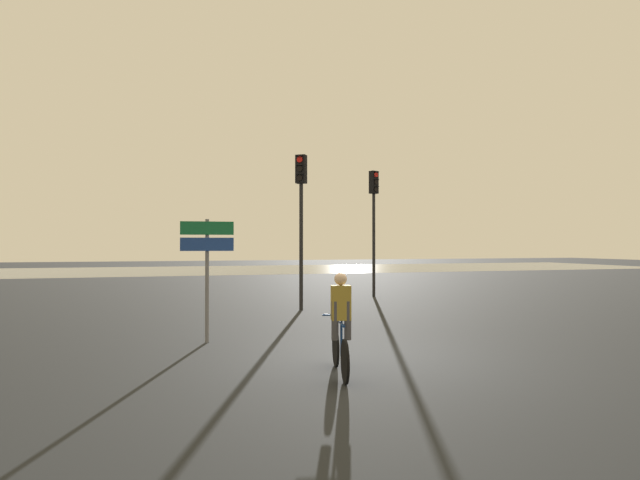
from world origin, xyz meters
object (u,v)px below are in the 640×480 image
(traffic_light_center, at_px, (301,203))
(direction_sign_post, at_px, (207,257))
(cyclist, at_px, (341,323))
(traffic_light_far_right, at_px, (374,210))

(traffic_light_center, relative_size, direction_sign_post, 1.89)
(traffic_light_center, xyz_separation_m, cyclist, (-1.29, -7.87, -2.57))
(traffic_light_center, bearing_deg, traffic_light_far_right, -104.31)
(traffic_light_center, distance_m, traffic_light_far_right, 4.97)
(traffic_light_far_right, bearing_deg, direction_sign_post, 26.56)
(traffic_light_far_right, height_order, direction_sign_post, traffic_light_far_right)
(traffic_light_far_right, distance_m, cyclist, 12.48)
(cyclist, bearing_deg, direction_sign_post, 129.73)
(traffic_light_center, height_order, traffic_light_far_right, traffic_light_far_right)
(traffic_light_center, distance_m, direction_sign_post, 5.78)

